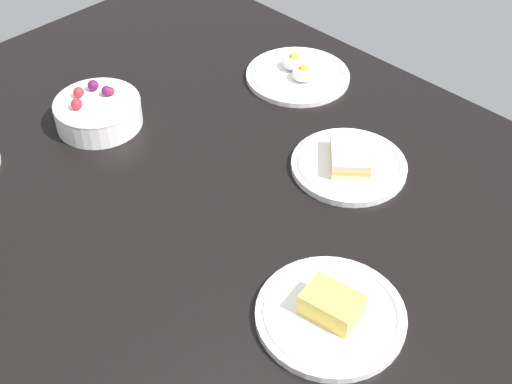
{
  "coord_description": "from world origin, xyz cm",
  "views": [
    {
      "loc": [
        60.64,
        -60.94,
        84.59
      ],
      "look_at": [
        0.0,
        0.0,
        6.0
      ],
      "focal_mm": 48.37,
      "sensor_mm": 36.0,
      "label": 1
    }
  ],
  "objects_px": {
    "plate_eggs": "(298,74)",
    "bowl_berries": "(98,111)",
    "plate_cheese": "(331,313)",
    "plate_sandwich": "(349,163)"
  },
  "relations": [
    {
      "from": "plate_eggs",
      "to": "bowl_berries",
      "type": "bearing_deg",
      "value": -112.91
    },
    {
      "from": "plate_sandwich",
      "to": "plate_eggs",
      "type": "xyz_separation_m",
      "value": [
        -0.26,
        0.15,
        -0.0
      ]
    },
    {
      "from": "plate_eggs",
      "to": "bowl_berries",
      "type": "relative_size",
      "value": 1.31
    },
    {
      "from": "plate_cheese",
      "to": "bowl_berries",
      "type": "bearing_deg",
      "value": 176.1
    },
    {
      "from": "bowl_berries",
      "to": "plate_eggs",
      "type": "bearing_deg",
      "value": 67.09
    },
    {
      "from": "plate_cheese",
      "to": "plate_eggs",
      "type": "relative_size",
      "value": 1.0
    },
    {
      "from": "plate_cheese",
      "to": "plate_sandwich",
      "type": "distance_m",
      "value": 0.34
    },
    {
      "from": "plate_sandwich",
      "to": "plate_cheese",
      "type": "bearing_deg",
      "value": -55.26
    },
    {
      "from": "plate_sandwich",
      "to": "plate_eggs",
      "type": "height_order",
      "value": "plate_eggs"
    },
    {
      "from": "plate_cheese",
      "to": "plate_sandwich",
      "type": "bearing_deg",
      "value": 124.74
    }
  ]
}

